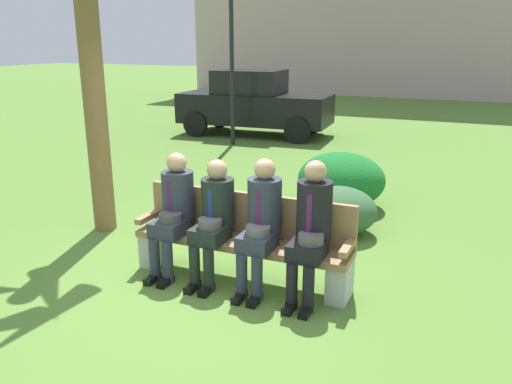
% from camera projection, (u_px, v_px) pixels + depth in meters
% --- Properties ---
extents(ground_plane, '(80.00, 80.00, 0.00)m').
position_uv_depth(ground_plane, '(209.00, 285.00, 5.25)').
color(ground_plane, '#537D30').
extents(park_bench, '(2.31, 0.44, 0.90)m').
position_uv_depth(park_bench, '(243.00, 239.00, 5.31)').
color(park_bench, '#99754C').
rests_on(park_bench, ground).
extents(seated_man_leftmost, '(0.34, 0.72, 1.29)m').
position_uv_depth(seated_man_leftmost, '(174.00, 208.00, 5.38)').
color(seated_man_leftmost, '#2D3342').
rests_on(seated_man_leftmost, ground).
extents(seated_man_centerleft, '(0.34, 0.72, 1.26)m').
position_uv_depth(seated_man_centerleft, '(214.00, 215.00, 5.21)').
color(seated_man_centerleft, '#1E2823').
rests_on(seated_man_centerleft, ground).
extents(seated_man_centerright, '(0.34, 0.72, 1.32)m').
position_uv_depth(seated_man_centerright, '(261.00, 219.00, 5.01)').
color(seated_man_centerright, '#2D3342').
rests_on(seated_man_centerright, ground).
extents(seated_man_rightmost, '(0.34, 0.72, 1.35)m').
position_uv_depth(seated_man_rightmost, '(311.00, 225.00, 4.81)').
color(seated_man_rightmost, black).
rests_on(seated_man_rightmost, ground).
extents(shrub_near_bench, '(0.88, 0.81, 0.55)m').
position_uv_depth(shrub_near_bench, '(290.00, 219.00, 6.37)').
color(shrub_near_bench, '#267E2D').
rests_on(shrub_near_bench, ground).
extents(shrub_mid_lawn, '(0.97, 0.89, 0.61)m').
position_uv_depth(shrub_mid_lawn, '(339.00, 210.00, 6.60)').
color(shrub_mid_lawn, '#355E36').
rests_on(shrub_mid_lawn, ground).
extents(shrub_far_lawn, '(1.31, 1.20, 0.82)m').
position_uv_depth(shrub_far_lawn, '(341.00, 180.00, 7.66)').
color(shrub_far_lawn, '#196F26').
rests_on(shrub_far_lawn, ground).
extents(parked_car_near, '(3.98, 1.88, 1.68)m').
position_uv_depth(parked_car_near, '(254.00, 103.00, 13.33)').
color(parked_car_near, black).
rests_on(parked_car_near, ground).
extents(street_lamp, '(0.24, 0.24, 3.95)m').
position_uv_depth(street_lamp, '(232.00, 41.00, 11.63)').
color(street_lamp, black).
rests_on(street_lamp, ground).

